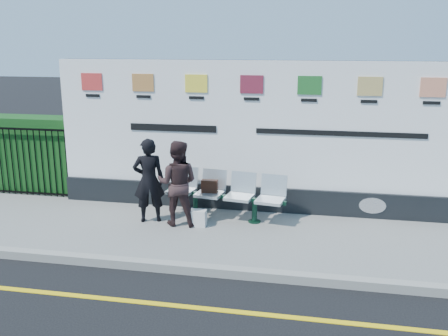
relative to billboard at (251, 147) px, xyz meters
name	(u,v)px	position (x,y,z in m)	size (l,w,h in m)	color
ground	(175,306)	(-0.50, -3.85, -1.42)	(80.00, 80.00, 0.00)	black
pavement	(213,234)	(-0.50, -1.35, -1.36)	(14.00, 3.00, 0.12)	gray
kerb	(193,269)	(-0.50, -2.85, -1.35)	(14.00, 0.18, 0.14)	gray
yellow_line	(174,306)	(-0.50, -3.85, -1.42)	(14.00, 0.10, 0.01)	yellow
billboard	(251,147)	(0.00, 0.00, 0.00)	(8.00, 0.30, 3.00)	black
hedge	(35,154)	(-5.08, 0.45, -0.45)	(2.35, 0.70, 1.70)	#144516
railing	(24,161)	(-5.08, 0.00, -0.53)	(2.05, 0.06, 1.54)	black
bench	(224,206)	(-0.42, -0.67, -1.05)	(2.32, 0.60, 0.50)	silver
woman_left	(149,180)	(-1.80, -1.07, -0.49)	(0.59, 0.39, 1.62)	black
woman_right	(177,183)	(-1.22, -1.13, -0.50)	(0.78, 0.61, 1.60)	#312020
handbag_brown	(210,186)	(-0.72, -0.62, -0.68)	(0.32, 0.14, 0.25)	black
carrier_bag_white	(198,218)	(-0.83, -1.17, -1.15)	(0.31, 0.18, 0.31)	silver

